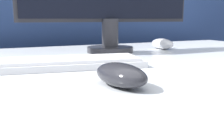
# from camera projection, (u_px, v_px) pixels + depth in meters

# --- Properties ---
(partition_panel) EXTENTS (5.00, 0.03, 1.12)m
(partition_panel) POSITION_uv_depth(u_px,v_px,m) (57.00, 80.00, 1.34)
(partition_panel) COLOR navy
(partition_panel) RESTS_ON ground_plane
(computer_mouse_near) EXTENTS (0.09, 0.14, 0.04)m
(computer_mouse_near) POSITION_uv_depth(u_px,v_px,m) (121.00, 75.00, 0.47)
(computer_mouse_near) COLOR #232328
(computer_mouse_near) RESTS_ON desk
(keyboard) EXTENTS (0.46, 0.20, 0.02)m
(keyboard) POSITION_uv_depth(u_px,v_px,m) (55.00, 63.00, 0.65)
(keyboard) COLOR silver
(keyboard) RESTS_ON desk
(computer_mouse_far) EXTENTS (0.07, 0.13, 0.04)m
(computer_mouse_far) POSITION_uv_depth(u_px,v_px,m) (162.00, 44.00, 1.06)
(computer_mouse_far) COLOR silver
(computer_mouse_far) RESTS_ON desk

